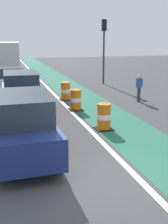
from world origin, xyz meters
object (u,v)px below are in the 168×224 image
object	(u,v)px
parked_suv_second	(21,92)
delivery_truck_down_block	(8,56)
traffic_barrel_front	(104,117)
traffic_barrel_mid	(76,100)
parked_sedan_third	(11,80)
traffic_barrel_back	(66,91)
parked_suv_nearest	(21,126)
pedestrian_crossing	(139,87)
traffic_light_corner	(104,40)

from	to	relation	value
parked_suv_second	delivery_truck_down_block	size ratio (longest dim) A/B	0.60
traffic_barrel_front	traffic_barrel_mid	size ratio (longest dim) A/B	1.00
parked_suv_second	parked_sedan_third	size ratio (longest dim) A/B	1.13
parked_sedan_third	traffic_barrel_back	bearing A→B (deg)	-52.08
parked_suv_nearest	parked_suv_second	world-z (taller)	same
traffic_barrel_front	delivery_truck_down_block	xyz separation A→B (m)	(-3.08, 21.56, 1.31)
parked_suv_nearest	pedestrian_crossing	size ratio (longest dim) A/B	2.90
traffic_barrel_back	parked_sedan_third	bearing A→B (deg)	127.92
traffic_barrel_mid	parked_suv_nearest	bearing A→B (deg)	-119.18
parked_sedan_third	pedestrian_crossing	xyz separation A→B (m)	(7.15, -5.59, 0.03)
parked_suv_second	traffic_barrel_front	xyz separation A→B (m)	(3.05, -4.06, -0.50)
parked_sedan_third	traffic_barrel_mid	world-z (taller)	parked_sedan_third
traffic_barrel_back	traffic_light_corner	size ratio (longest dim) A/B	0.21
traffic_barrel_mid	pedestrian_crossing	size ratio (longest dim) A/B	0.68
delivery_truck_down_block	traffic_light_corner	distance (m)	12.17
traffic_barrel_front	pedestrian_crossing	distance (m)	6.09
delivery_truck_down_block	pedestrian_crossing	world-z (taller)	delivery_truck_down_block
parked_sedan_third	traffic_barrel_front	world-z (taller)	parked_sedan_third
parked_suv_second	traffic_light_corner	world-z (taller)	traffic_light_corner
traffic_barrel_back	delivery_truck_down_block	size ratio (longest dim) A/B	0.14
traffic_barrel_front	delivery_truck_down_block	bearing A→B (deg)	98.12
parked_suv_second	traffic_barrel_front	bearing A→B (deg)	-53.07
parked_suv_nearest	delivery_truck_down_block	distance (m)	23.65
delivery_truck_down_block	parked_sedan_third	bearing A→B (deg)	-91.16
traffic_barrel_back	traffic_light_corner	world-z (taller)	traffic_light_corner
traffic_barrel_back	pedestrian_crossing	distance (m)	4.42
parked_suv_nearest	parked_sedan_third	bearing A→B (deg)	89.20
traffic_barrel_back	traffic_light_corner	bearing A→B (deg)	51.67
parked_sedan_third	traffic_barrel_back	size ratio (longest dim) A/B	3.76
pedestrian_crossing	traffic_barrel_back	bearing A→B (deg)	157.90
parked_suv_nearest	pedestrian_crossing	world-z (taller)	parked_suv_nearest
delivery_truck_down_block	parked_suv_nearest	bearing A→B (deg)	-90.97
parked_suv_second	traffic_barrel_back	size ratio (longest dim) A/B	4.25
parked_suv_second	pedestrian_crossing	xyz separation A→B (m)	(6.89, 0.65, -0.17)
delivery_truck_down_block	traffic_barrel_mid	bearing A→B (deg)	-81.13
delivery_truck_down_block	traffic_light_corner	bearing A→B (deg)	-53.36
delivery_truck_down_block	traffic_light_corner	xyz separation A→B (m)	(7.20, -9.68, 1.65)
parked_suv_second	parked_sedan_third	distance (m)	6.26
parked_suv_second	delivery_truck_down_block	bearing A→B (deg)	90.09
parked_suv_nearest	traffic_barrel_mid	distance (m)	6.57
parked_suv_second	parked_sedan_third	bearing A→B (deg)	92.34
pedestrian_crossing	delivery_truck_down_block	bearing A→B (deg)	112.33
pedestrian_crossing	traffic_barrel_front	bearing A→B (deg)	-129.21
traffic_barrel_back	delivery_truck_down_block	distance (m)	15.51
parked_suv_nearest	parked_sedan_third	distance (m)	12.39
parked_sedan_third	traffic_barrel_front	xyz separation A→B (m)	(3.30, -10.31, -0.30)
parked_suv_second	traffic_barrel_front	size ratio (longest dim) A/B	4.25
parked_suv_second	traffic_barrel_mid	bearing A→B (deg)	-8.43
traffic_barrel_back	traffic_barrel_mid	bearing A→B (deg)	-90.92
traffic_barrel_front	pedestrian_crossing	bearing A→B (deg)	50.79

